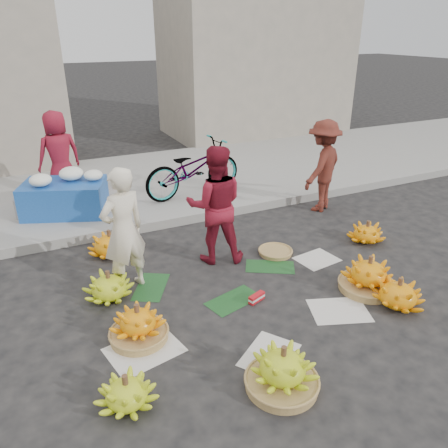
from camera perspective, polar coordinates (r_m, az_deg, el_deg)
name	(u,v)px	position (r m, az deg, el deg)	size (l,w,h in m)	color
ground	(234,290)	(5.44, 1.26, -8.62)	(80.00, 80.00, 0.00)	black
curb	(174,220)	(7.21, -6.56, 0.57)	(40.00, 0.25, 0.15)	gray
sidewalk	(140,183)	(9.10, -10.95, 5.30)	(40.00, 4.00, 0.12)	gray
building_right	(255,45)	(13.49, 4.10, 22.32)	(5.00, 3.00, 5.00)	gray
newspaper_scatter	(267,326)	(4.87, 5.58, -13.18)	(3.20, 1.80, 0.00)	silver
banana_leaves	(219,284)	(5.55, -0.60, -7.81)	(2.00, 1.00, 0.00)	#16421D
banana_bunch_0	(138,325)	(4.67, -11.15, -12.76)	(0.60, 0.60, 0.42)	olive
banana_bunch_1	(126,392)	(4.04, -12.62, -20.67)	(0.55, 0.55, 0.32)	#99BB1A
banana_bunch_2	(282,370)	(4.10, 7.65, -18.39)	(0.75, 0.75, 0.45)	olive
banana_bunch_3	(398,294)	(5.46, 21.80, -8.45)	(0.77, 0.77, 0.37)	#FB9E0C
banana_bunch_4	(368,275)	(5.63, 18.33, -6.38)	(0.78, 0.78, 0.46)	olive
banana_bunch_5	(367,233)	(6.88, 18.16, -1.09)	(0.70, 0.70, 0.34)	#FB9E0C
banana_bunch_6	(109,286)	(5.39, -14.78, -7.85)	(0.67, 0.67, 0.36)	#99BB1A
banana_bunch_7	(110,244)	(6.36, -14.67, -2.54)	(0.63, 0.63, 0.38)	#FB9E0C
basket_spare	(275,252)	(6.29, 6.73, -3.65)	(0.46, 0.46, 0.05)	olive
incense_stack	(257,298)	(5.22, 4.29, -9.57)	(0.22, 0.07, 0.09)	red
vendor_cream	(123,230)	(5.27, -13.00, -0.83)	(0.57, 0.37, 1.55)	white
vendor_red	(215,205)	(5.78, -1.16, 2.47)	(0.78, 0.61, 1.61)	maroon
man_striped	(322,166)	(7.71, 12.73, 7.38)	(1.02, 0.59, 1.58)	maroon
flower_table	(65,196)	(7.65, -20.05, 3.51)	(1.49, 1.21, 0.75)	#18489D
grey_bucket	(24,209)	(7.76, -24.67, 1.83)	(0.28, 0.28, 0.32)	gray
flower_vendor	(59,154)	(8.40, -20.74, 8.51)	(0.76, 0.49, 1.54)	maroon
bicycle	(193,169)	(7.98, -4.04, 7.24)	(1.91, 0.67, 1.01)	gray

